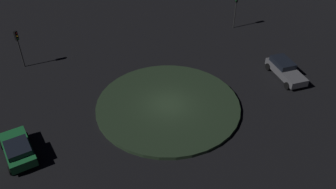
# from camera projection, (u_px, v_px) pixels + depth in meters

# --- Properties ---
(ground_plane) EXTENTS (117.97, 117.97, 0.00)m
(ground_plane) POSITION_uv_depth(u_px,v_px,m) (168.00, 107.00, 30.86)
(ground_plane) COLOR black
(roundabout_island) EXTENTS (12.18, 12.18, 0.29)m
(roundabout_island) POSITION_uv_depth(u_px,v_px,m) (168.00, 106.00, 30.78)
(roundabout_island) COLOR #263823
(roundabout_island) RESTS_ON ground_plane
(car_grey) EXTENTS (4.82, 2.59, 1.47)m
(car_grey) POSITION_uv_depth(u_px,v_px,m) (285.00, 70.00, 34.05)
(car_grey) COLOR slate
(car_grey) RESTS_ON ground_plane
(car_green) EXTENTS (4.00, 2.22, 1.42)m
(car_green) POSITION_uv_depth(u_px,v_px,m) (18.00, 149.00, 25.87)
(car_green) COLOR #1E7238
(car_green) RESTS_ON ground_plane
(traffic_light_southeast) EXTENTS (0.37, 0.40, 4.08)m
(traffic_light_southeast) POSITION_uv_depth(u_px,v_px,m) (236.00, 4.00, 40.77)
(traffic_light_southeast) COLOR #2D2D2D
(traffic_light_southeast) RESTS_ON ground_plane
(traffic_light_northeast) EXTENTS (0.39, 0.38, 3.86)m
(traffic_light_northeast) POSITION_uv_depth(u_px,v_px,m) (18.00, 42.00, 34.22)
(traffic_light_northeast) COLOR #2D2D2D
(traffic_light_northeast) RESTS_ON ground_plane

